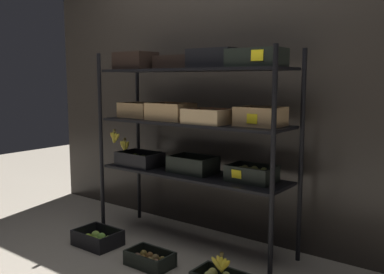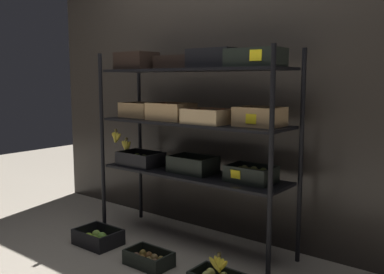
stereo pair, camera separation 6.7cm
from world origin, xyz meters
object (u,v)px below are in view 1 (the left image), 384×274
Objects in this scene: display_rack at (192,119)px; crate_ground_apple_green at (98,239)px; banana_bunch_loose at (221,264)px; crate_ground_kiwi at (150,260)px.

display_rack is 1.19m from crate_ground_apple_green.
display_rack is 11.41× the size of banana_bunch_loose.
crate_ground_apple_green is 2.32× the size of banana_bunch_loose.
display_rack is 1.06m from crate_ground_kiwi.
banana_bunch_loose is (1.15, -0.01, 0.11)m from crate_ground_apple_green.
crate_ground_apple_green is 1.06× the size of crate_ground_kiwi.
display_rack is 1.10m from banana_bunch_loose.
crate_ground_kiwi is 2.18× the size of banana_bunch_loose.
display_rack is at bearing 38.33° from crate_ground_apple_green.
crate_ground_apple_green is at bearing 177.26° from crate_ground_kiwi.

